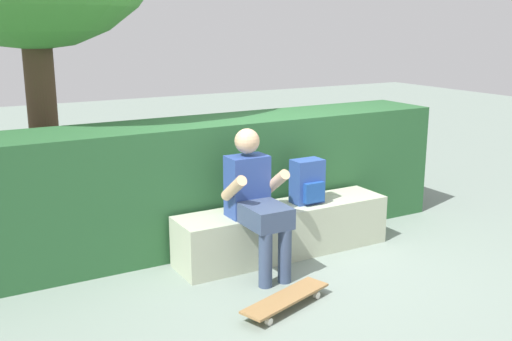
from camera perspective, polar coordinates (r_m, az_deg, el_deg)
name	(u,v)px	position (r m, az deg, el deg)	size (l,w,h in m)	color
ground_plane	(300,263)	(5.37, 4.15, -8.72)	(24.00, 24.00, 0.00)	gray
bench_main	(284,230)	(5.50, 2.64, -5.62)	(2.02, 0.46, 0.45)	#ACB499
person_skater	(256,197)	(4.99, -0.03, -2.53)	(0.49, 0.62, 1.20)	#2D4793
skateboard_near_person	(286,299)	(4.55, 2.84, -11.98)	(0.82, 0.44, 0.09)	olive
backpack_on_bench	(308,182)	(5.49, 4.90, -1.09)	(0.28, 0.23, 0.40)	#2D4C99
hedge_row	(203,182)	(5.72, -5.02, -1.12)	(4.99, 0.74, 1.17)	#28592F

